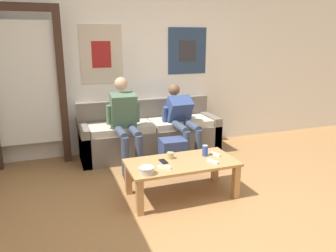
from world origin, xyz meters
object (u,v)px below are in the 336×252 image
(game_controller_near_right, at_px, (213,161))
(backpack, at_px, (173,156))
(coffee_table, at_px, (182,167))
(pillar_candle, at_px, (170,155))
(game_controller_near_left, at_px, (164,167))
(cell_phone, at_px, (163,161))
(person_seated_adult, at_px, (125,120))
(game_controller_far_center, at_px, (215,154))
(ceramic_bowl, at_px, (147,170))
(drink_can_blue, at_px, (205,151))
(person_seated_teen, at_px, (182,119))
(couch, at_px, (150,135))

(game_controller_near_right, bearing_deg, backpack, 100.32)
(coffee_table, relative_size, pillar_candle, 14.21)
(backpack, xyz_separation_m, game_controller_near_left, (-0.41, -0.80, 0.21))
(pillar_candle, height_order, cell_phone, pillar_candle)
(coffee_table, distance_m, person_seated_adult, 1.19)
(person_seated_adult, bearing_deg, pillar_candle, -72.94)
(game_controller_near_right, xyz_separation_m, game_controller_far_center, (0.13, 0.19, 0.00))
(cell_phone, bearing_deg, person_seated_adult, 100.28)
(game_controller_near_left, bearing_deg, ceramic_bowl, -160.46)
(person_seated_adult, distance_m, cell_phone, 1.07)
(coffee_table, height_order, game_controller_far_center, game_controller_far_center)
(cell_phone, bearing_deg, backpack, 60.51)
(ceramic_bowl, height_order, drink_can_blue, drink_can_blue)
(cell_phone, bearing_deg, person_seated_teen, 58.41)
(pillar_candle, relative_size, game_controller_far_center, 0.58)
(couch, relative_size, person_seated_adult, 1.72)
(coffee_table, relative_size, cell_phone, 8.66)
(person_seated_adult, height_order, pillar_candle, person_seated_adult)
(game_controller_near_left, bearing_deg, game_controller_far_center, 13.95)
(ceramic_bowl, xyz_separation_m, game_controller_far_center, (0.90, 0.25, -0.03))
(coffee_table, height_order, backpack, backpack)
(person_seated_teen, relative_size, backpack, 2.40)
(coffee_table, distance_m, backpack, 0.72)
(coffee_table, xyz_separation_m, person_seated_teen, (0.45, 1.11, 0.25))
(backpack, distance_m, pillar_candle, 0.65)
(drink_can_blue, relative_size, game_controller_far_center, 0.84)
(game_controller_near_right, relative_size, game_controller_far_center, 1.00)
(person_seated_teen, bearing_deg, game_controller_far_center, -90.59)
(coffee_table, bearing_deg, ceramic_bowl, -157.14)
(game_controller_near_right, bearing_deg, game_controller_far_center, 55.70)
(couch, bearing_deg, cell_phone, -100.88)
(coffee_table, bearing_deg, backpack, 76.77)
(coffee_table, height_order, game_controller_near_right, game_controller_near_right)
(couch, distance_m, game_controller_near_left, 1.61)
(couch, distance_m, ceramic_bowl, 1.74)
(couch, height_order, coffee_table, couch)
(person_seated_adult, bearing_deg, game_controller_near_left, -83.63)
(person_seated_teen, bearing_deg, couch, 137.85)
(backpack, height_order, ceramic_bowl, ceramic_bowl)
(coffee_table, relative_size, game_controller_near_right, 8.22)
(coffee_table, xyz_separation_m, game_controller_near_left, (-0.25, -0.12, 0.08))
(person_seated_teen, distance_m, pillar_candle, 1.13)
(game_controller_near_left, bearing_deg, person_seated_adult, 96.37)
(drink_can_blue, distance_m, game_controller_near_left, 0.60)
(coffee_table, bearing_deg, person_seated_adult, 109.31)
(person_seated_teen, relative_size, game_controller_near_left, 7.54)
(person_seated_adult, relative_size, game_controller_far_center, 8.26)
(drink_can_blue, xyz_separation_m, game_controller_far_center, (0.12, -0.03, -0.05))
(coffee_table, height_order, drink_can_blue, drink_can_blue)
(person_seated_adult, bearing_deg, drink_can_blue, -55.07)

